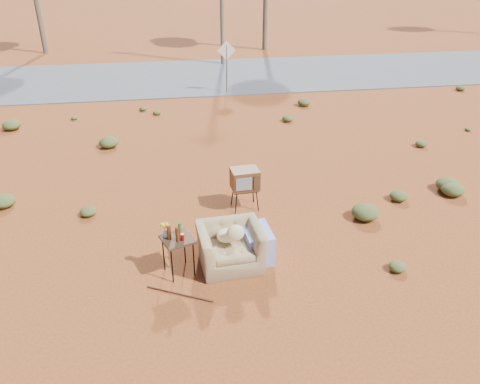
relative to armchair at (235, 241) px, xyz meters
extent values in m
plane|color=brown|center=(-0.08, 0.13, -0.51)|extent=(140.00, 140.00, 0.00)
cube|color=#565659|center=(-0.08, 15.13, -0.49)|extent=(140.00, 7.00, 0.04)
imported|color=#8E754D|center=(-0.11, -0.03, 0.04)|extent=(1.32, 0.91, 1.10)
ellipsoid|color=beige|center=(-0.17, 0.03, 0.13)|extent=(0.40, 0.40, 0.23)
ellipsoid|color=beige|center=(-0.03, -0.23, 0.34)|extent=(0.35, 0.18, 0.35)
cube|color=navy|center=(0.47, 0.13, -0.19)|extent=(0.58, 0.85, 0.64)
cube|color=black|center=(0.55, 2.15, 0.00)|extent=(0.60, 0.48, 0.03)
cylinder|color=black|center=(0.30, 1.93, -0.26)|extent=(0.03, 0.03, 0.52)
cylinder|color=black|center=(0.82, 1.97, -0.26)|extent=(0.03, 0.03, 0.52)
cylinder|color=black|center=(0.27, 2.33, -0.26)|extent=(0.03, 0.03, 0.52)
cylinder|color=black|center=(0.79, 2.38, -0.26)|extent=(0.03, 0.03, 0.52)
cube|color=#5E3017|center=(0.55, 2.15, 0.27)|extent=(0.68, 0.55, 0.50)
cube|color=slate|center=(0.48, 1.89, 0.27)|extent=(0.38, 0.05, 0.31)
cube|color=#472D19|center=(0.79, 1.91, 0.27)|extent=(0.15, 0.03, 0.35)
cube|color=#382614|center=(-1.14, -0.17, 0.26)|extent=(0.71, 0.71, 0.04)
cylinder|color=black|center=(-1.27, -0.45, -0.13)|extent=(0.03, 0.03, 0.78)
cylinder|color=black|center=(-0.85, -0.30, -0.13)|extent=(0.03, 0.03, 0.78)
cylinder|color=black|center=(-1.42, -0.03, -0.13)|extent=(0.03, 0.03, 0.78)
cylinder|color=black|center=(-1.01, 0.12, -0.13)|extent=(0.03, 0.03, 0.78)
cylinder|color=#4A220C|center=(-1.28, -0.16, 0.43)|extent=(0.08, 0.08, 0.29)
cylinder|color=#4A220C|center=(-1.13, -0.26, 0.44)|extent=(0.07, 0.07, 0.31)
cylinder|color=#2F6029|center=(-1.07, -0.02, 0.42)|extent=(0.07, 0.07, 0.27)
cylinder|color=#B70F0E|center=(-1.04, -0.25, 0.36)|extent=(0.07, 0.07, 0.14)
cylinder|color=silver|center=(-1.35, -0.07, 0.36)|extent=(0.09, 0.09, 0.16)
ellipsoid|color=gold|center=(-1.35, -0.07, 0.53)|extent=(0.18, 0.18, 0.13)
cylinder|color=#4B2614|center=(-1.17, -0.84, -0.50)|extent=(1.19, 0.64, 0.04)
cylinder|color=brown|center=(1.42, 12.13, 0.49)|extent=(0.06, 0.06, 2.00)
cube|color=silver|center=(1.42, 12.13, 1.29)|extent=(0.78, 0.04, 0.78)
ellipsoid|color=#4E5224|center=(-5.28, 3.13, -0.36)|extent=(0.56, 0.56, 0.31)
ellipsoid|color=#4E5224|center=(4.42, 1.93, -0.39)|extent=(0.44, 0.44, 0.24)
ellipsoid|color=#4E5224|center=(-3.08, 6.63, -0.35)|extent=(0.60, 0.60, 0.33)
ellipsoid|color=#4E5224|center=(6.72, 5.13, -0.41)|extent=(0.36, 0.36, 0.20)
ellipsoid|color=#4E5224|center=(3.12, 8.13, -0.40)|extent=(0.40, 0.40, 0.22)
ellipsoid|color=#4E5224|center=(-1.58, 9.63, -0.43)|extent=(0.30, 0.30, 0.17)
camera|label=1|loc=(-1.11, -7.63, 5.19)|focal=35.00mm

